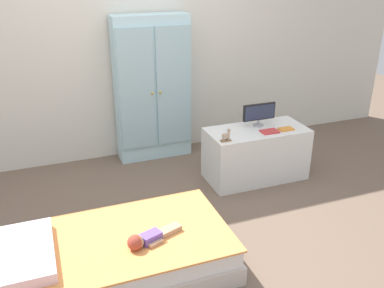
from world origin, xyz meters
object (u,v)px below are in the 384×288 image
at_px(doll, 145,239).
at_px(tv_monitor, 259,113).
at_px(tv_stand, 256,154).
at_px(rocking_horse_toy, 227,135).
at_px(wardrobe, 153,89).
at_px(book_orange, 286,129).
at_px(bed, 118,256).
at_px(book_red, 270,131).

distance_m(doll, tv_monitor, 1.77).
bearing_deg(tv_stand, rocking_horse_toy, -158.73).
height_order(wardrobe, tv_stand, wardrobe).
bearing_deg(doll, tv_monitor, 37.91).
bearing_deg(book_orange, rocking_horse_toy, -175.65).
relative_size(tv_monitor, rocking_horse_toy, 2.85).
bearing_deg(doll, bed, 143.15).
xyz_separation_m(rocking_horse_toy, book_red, (0.45, 0.05, -0.04)).
distance_m(book_red, book_orange, 0.17).
relative_size(tv_stand, rocking_horse_toy, 8.20).
relative_size(wardrobe, book_red, 9.15).
xyz_separation_m(wardrobe, tv_monitor, (0.80, -0.74, -0.11)).
relative_size(bed, rocking_horse_toy, 13.02).
xyz_separation_m(tv_stand, rocking_horse_toy, (-0.38, -0.15, 0.30)).
height_order(bed, wardrobe, wardrobe).
bearing_deg(rocking_horse_toy, doll, -138.11).
xyz_separation_m(tv_stand, book_red, (0.07, -0.10, 0.25)).
bearing_deg(bed, wardrobe, 66.64).
bearing_deg(book_red, rocking_horse_toy, -174.02).
height_order(doll, tv_monitor, tv_monitor).
height_order(book_red, book_orange, same).
bearing_deg(rocking_horse_toy, tv_stand, 21.27).
height_order(bed, book_red, book_red).
relative_size(bed, book_orange, 11.07).
height_order(rocking_horse_toy, book_red, rocking_horse_toy).
bearing_deg(book_red, doll, -147.27).
bearing_deg(book_red, book_orange, 0.00).
xyz_separation_m(wardrobe, tv_stand, (0.75, -0.81, -0.48)).
height_order(doll, book_orange, book_orange).
relative_size(doll, book_orange, 2.89).
relative_size(wardrobe, tv_stand, 1.57).
distance_m(wardrobe, book_red, 1.25).
relative_size(doll, tv_stand, 0.42).
distance_m(bed, tv_stand, 1.72).
bearing_deg(bed, book_red, 26.60).
bearing_deg(rocking_horse_toy, wardrobe, 111.28).
bearing_deg(tv_stand, tv_monitor, 55.71).
relative_size(tv_stand, book_orange, 6.97).
distance_m(tv_stand, book_orange, 0.36).
height_order(bed, rocking_horse_toy, rocking_horse_toy).
relative_size(tv_monitor, book_red, 2.03).
relative_size(tv_monitor, book_orange, 2.42).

